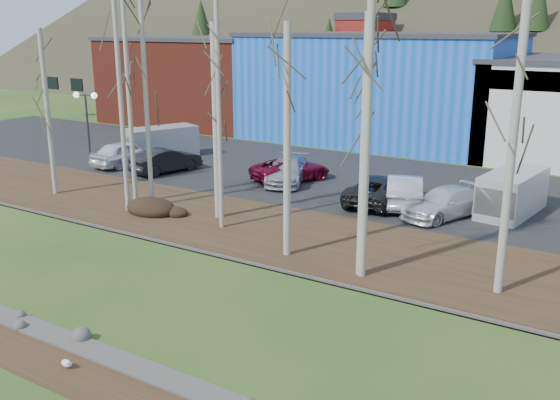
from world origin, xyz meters
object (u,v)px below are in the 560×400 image
Objects in this scene: van_white at (511,194)px; seagull at (67,363)px; street_lamp at (86,107)px; van_grey at (159,143)px; car_0 at (125,153)px; car_5 at (381,190)px; car_4 at (404,190)px; car_3 at (288,171)px; car_1 at (166,160)px; car_2 at (291,169)px; car_6 at (445,203)px.

seagull is at bearing -101.63° from van_white.
street_lamp reaches higher than van_grey.
car_5 is (17.48, 0.47, -0.07)m from car_0.
car_3 is at bearing -28.69° from car_4.
street_lamp is at bearing 14.23° from car_1.
car_3 reaches higher than seagull.
street_lamp is (-19.64, 18.14, 3.54)m from seagull.
van_grey is (-23.19, 0.83, 0.02)m from van_white.
street_lamp is 0.96× the size of car_2.
street_lamp reaches higher than car_5.
van_grey is at bearing -175.36° from van_white.
street_lamp is at bearing -168.30° from van_white.
car_1 is (-13.12, 18.39, 0.71)m from seagull.
van_grey is (-20.67, 2.90, 0.36)m from car_6.
car_3 is 0.92× the size of car_5.
street_lamp is 0.93× the size of van_white.
street_lamp reaches higher than car_0.
car_0 is 0.96× the size of van_white.
car_6 is (9.71, -1.74, -0.01)m from car_3.
car_4 is (15.07, 0.81, 0.05)m from car_1.
van_white is (26.41, 2.31, -2.55)m from street_lamp.
car_4 is 0.92× the size of car_5.
van_white is (5.98, 1.54, 0.29)m from car_5.
car_3 is at bearing 15.21° from van_grey.
car_3 is at bearing -7.10° from street_lamp.
car_0 is 0.99× the size of car_2.
car_3 is at bearing -155.14° from car_1.
street_lamp is at bearing -0.59° from car_5.
car_1 is 0.93× the size of car_3.
car_0 is at bearing -168.40° from van_white.
van_white is at bearing -172.61° from car_0.
street_lamp is 20.64m from car_5.
car_0 is 20.95m from car_6.
van_grey is at bearing -29.27° from car_1.
car_5 is (20.43, 0.77, -2.84)m from street_lamp.
van_white is (6.77, 20.46, 0.99)m from seagull.
van_white is at bearing 89.92° from seagull.
car_0 is 0.99× the size of car_6.
car_1 is at bearing -0.58° from car_5.
car_1 reaches higher than seagull.
car_5 is 1.07× the size of van_white.
van_grey is at bearing 153.38° from car_3.
street_lamp reaches higher than car_1.
van_white is at bearing -19.03° from car_3.
van_white is (19.89, 2.07, 0.28)m from car_1.
car_6 is at bearing -177.66° from car_0.
car_4 is (7.40, -0.93, 0.09)m from car_3.
van_grey is (-10.85, 0.65, 0.38)m from car_2.
car_1 is at bearing 143.74° from seagull.
car_1 is (6.52, 0.25, -2.83)m from street_lamp.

